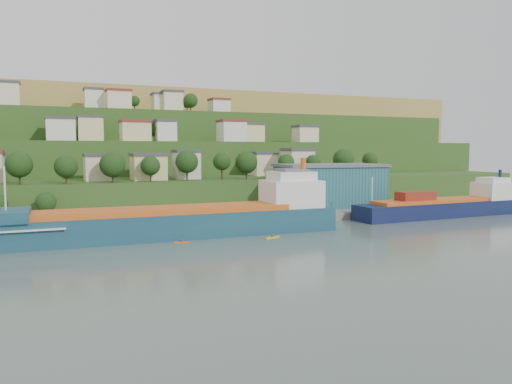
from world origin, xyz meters
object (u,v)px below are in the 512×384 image
cargo_ship_far (446,208)px  warehouse (329,185)px  cargo_ship_near (185,222)px  kayak_orange (181,242)px

cargo_ship_far → warehouse: size_ratio=1.68×
cargo_ship_near → cargo_ship_far: (77.72, 2.24, -0.72)m
cargo_ship_far → kayak_orange: cargo_ship_far is taller
warehouse → kayak_orange: bearing=-144.0°
cargo_ship_far → kayak_orange: 81.26m
warehouse → cargo_ship_far: bearing=-31.9°
cargo_ship_near → kayak_orange: (-2.92, -7.62, -2.85)m
cargo_ship_near → warehouse: bearing=25.6°
cargo_ship_far → cargo_ship_near: bearing=-179.4°
warehouse → kayak_orange: size_ratio=10.69×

